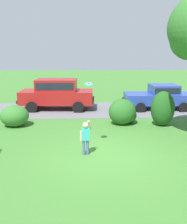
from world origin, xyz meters
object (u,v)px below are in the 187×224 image
at_px(frisbee, 89,84).
at_px(child_thrower, 86,136).
at_px(parked_suv, 57,93).
at_px(parked_sedan, 160,96).

bearing_deg(frisbee, child_thrower, -103.31).
height_order(parked_suv, child_thrower, parked_suv).
distance_m(parked_suv, child_thrower, 7.63).
height_order(parked_suv, frisbee, frisbee).
bearing_deg(child_thrower, parked_suv, 103.14).
xyz_separation_m(parked_suv, frisbee, (1.86, -6.86, 1.41)).
distance_m(parked_sedan, child_thrower, 8.71).
distance_m(parked_suv, frisbee, 7.25).
bearing_deg(child_thrower, parked_sedan, 56.55).
xyz_separation_m(parked_suv, child_thrower, (1.73, -7.42, -0.36)).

